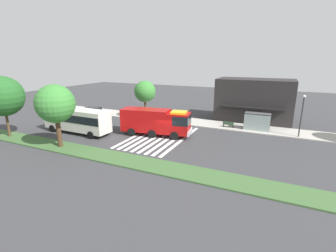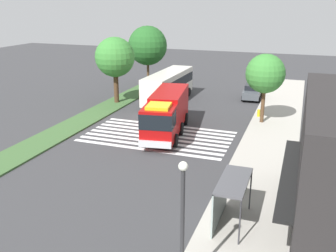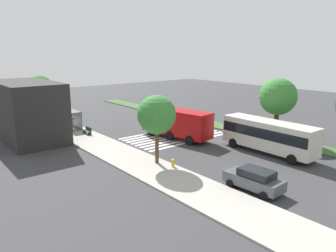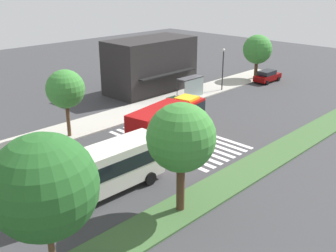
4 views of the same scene
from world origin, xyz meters
name	(u,v)px [view 3 (image 3 of 4)]	position (x,y,z in m)	size (l,w,h in m)	color
ground_plane	(169,134)	(0.00, 0.00, 0.00)	(120.00, 120.00, 0.00)	#38383A
sidewalk	(104,147)	(0.00, 9.18, 0.07)	(60.00, 4.54, 0.14)	#ADA89E
median_strip	(214,124)	(0.00, -8.41, 0.07)	(60.00, 3.00, 0.14)	#3D6033
crosswalk	(175,136)	(-1.19, 0.00, 0.01)	(6.75, 12.44, 0.01)	silver
fire_truck	(175,122)	(-1.79, 0.52, 2.01)	(9.72, 4.00, 3.55)	#A50C0C
parked_car_west	(254,179)	(-17.26, 5.71, 0.89)	(4.59, 2.25, 1.72)	#474C51
parked_car_mid	(55,107)	(24.00, 5.71, 0.88)	(4.77, 2.12, 1.71)	#720505
transit_bus	(268,134)	(-12.50, -3.11, 2.02)	(10.22, 3.00, 3.40)	silver
bus_stop_shelter	(74,116)	(10.20, 8.17, 1.89)	(3.50, 1.40, 2.46)	#4C4C51
bench_near_shelter	(88,131)	(6.20, 8.20, 0.59)	(1.60, 0.50, 0.90)	#2D472D
street_lamp	(63,99)	(15.56, 7.51, 3.43)	(0.36, 0.36, 5.51)	#2D2D30
storefront_building	(28,111)	(8.95, 14.42, 3.46)	(11.91, 6.75, 6.93)	#282626
sidewalk_tree_far_west	(157,115)	(-7.92, 7.91, 4.73)	(3.58, 3.58, 6.41)	#513823
sidewalk_tree_center	(40,88)	(24.34, 7.91, 4.42)	(4.23, 4.23, 6.42)	#47301E
median_tree_west	(278,97)	(-9.98, -8.41, 5.16)	(4.35, 4.35, 7.24)	#47301E
fire_hydrant	(173,163)	(-9.66, 7.41, 0.49)	(0.28, 0.28, 0.70)	gold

